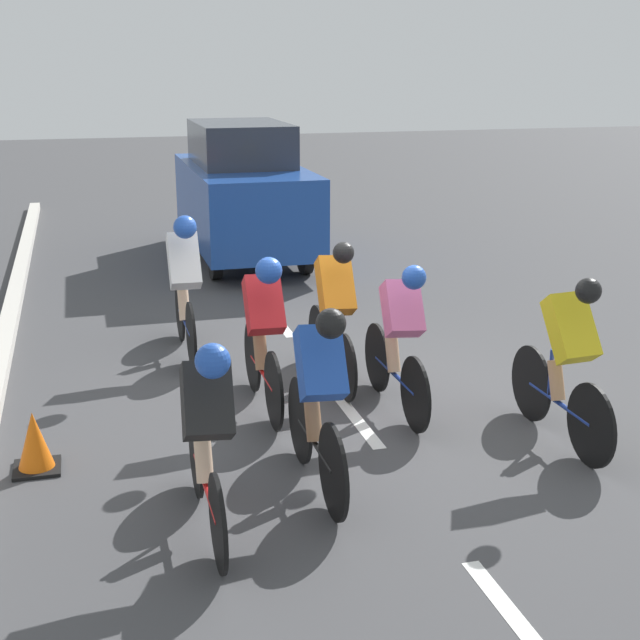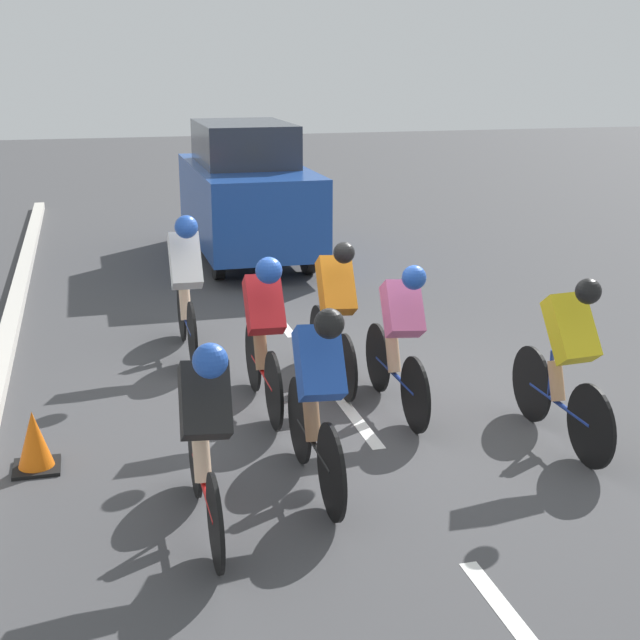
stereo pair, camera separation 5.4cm
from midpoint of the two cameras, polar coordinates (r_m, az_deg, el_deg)
name	(u,v)px [view 2 (the right image)]	position (r m, az deg, el deg)	size (l,w,h in m)	color
ground_plane	(339,397)	(8.59, 1.43, -4.98)	(60.00, 60.00, 0.00)	#424244
lane_stripe_near	(517,627)	(5.52, 12.81, -18.60)	(0.12, 1.40, 0.01)	white
lane_stripe_mid	(355,417)	(8.13, 2.45, -6.25)	(0.12, 1.40, 0.01)	white
lane_stripe_far	(280,321)	(11.05, -2.44, -0.04)	(0.12, 1.40, 0.01)	white
cyclist_pink	(400,335)	(8.03, 5.35, -0.94)	(0.35, 1.70, 1.44)	black
cyclist_red	(264,329)	(8.02, -3.41, -0.58)	(0.33, 1.67, 1.50)	black
cyclist_white	(186,281)	(9.63, -8.42, 2.47)	(0.33, 1.72, 1.59)	black
cyclist_yellow	(567,358)	(7.58, 15.73, -2.34)	(0.34, 1.67, 1.50)	black
cyclist_blue	(318,395)	(6.51, 0.10, -4.83)	(0.35, 1.67, 1.49)	black
cyclist_black	(205,431)	(5.98, -7.11, -7.04)	(0.35, 1.69, 1.45)	black
cyclist_orange	(335,309)	(8.69, 1.13, 0.69)	(0.35, 1.69, 1.49)	black
support_car	(246,192)	(14.39, -4.62, 8.18)	(1.70, 4.09, 2.15)	black
traffic_cone	(34,442)	(7.41, -17.62, -7.43)	(0.36, 0.36, 0.49)	black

